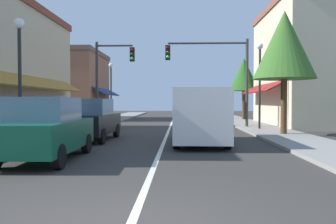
{
  "coord_description": "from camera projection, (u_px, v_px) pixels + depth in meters",
  "views": [
    {
      "loc": [
        0.66,
        -4.38,
        1.65
      ],
      "look_at": [
        -0.05,
        15.74,
        1.05
      ],
      "focal_mm": 37.21,
      "sensor_mm": 36.0,
      "label": 1
    }
  ],
  "objects": [
    {
      "name": "sidewalk_right",
      "position": [
        256.0,
        127.0,
        22.23
      ],
      "size": [
        2.6,
        56.0,
        0.12
      ],
      "primitive_type": "cube",
      "color": "gray",
      "rests_on": "ground"
    },
    {
      "name": "sidewalk_left",
      "position": [
        86.0,
        126.0,
        22.62
      ],
      "size": [
        2.6,
        56.0,
        0.12
      ],
      "primitive_type": "cube",
      "color": "gray",
      "rests_on": "ground"
    },
    {
      "name": "street_lamp_left_near",
      "position": [
        20.0,
        60.0,
        11.97
      ],
      "size": [
        0.36,
        0.36,
        4.52
      ],
      "color": "black",
      "rests_on": "ground"
    },
    {
      "name": "storefront_right_block",
      "position": [
        301.0,
        66.0,
        23.99
      ],
      "size": [
        5.7,
        10.2,
        8.28
      ],
      "color": "beige",
      "rests_on": "ground"
    },
    {
      "name": "van_in_lane",
      "position": [
        200.0,
        114.0,
        13.66
      ],
      "size": [
        2.08,
        5.22,
        2.12
      ],
      "rotation": [
        0.0,
        0.0,
        -0.02
      ],
      "color": "silver",
      "rests_on": "ground"
    },
    {
      "name": "tree_right_near",
      "position": [
        284.0,
        45.0,
        16.52
      ],
      "size": [
        2.95,
        2.95,
        5.98
      ],
      "color": "#4C331E",
      "rests_on": "ground"
    },
    {
      "name": "street_lamp_right_mid",
      "position": [
        260.0,
        72.0,
        19.7
      ],
      "size": [
        0.36,
        0.36,
        4.97
      ],
      "color": "black",
      "rests_on": "ground"
    },
    {
      "name": "parked_car_second_left",
      "position": [
        91.0,
        120.0,
        14.81
      ],
      "size": [
        1.86,
        4.14,
        1.77
      ],
      "rotation": [
        0.0,
        0.0,
        -0.02
      ],
      "color": "black",
      "rests_on": "ground"
    },
    {
      "name": "traffic_signal_left_corner",
      "position": [
        109.0,
        71.0,
        22.67
      ],
      "size": [
        2.6,
        0.5,
        5.55
      ],
      "color": "#333333",
      "rests_on": "ground"
    },
    {
      "name": "parked_car_nearest_left",
      "position": [
        46.0,
        129.0,
        9.75
      ],
      "size": [
        1.86,
        4.14,
        1.77
      ],
      "rotation": [
        0.0,
        0.0,
        0.02
      ],
      "color": "#0F4C33",
      "rests_on": "ground"
    },
    {
      "name": "tree_right_far",
      "position": [
        244.0,
        75.0,
        30.42
      ],
      "size": [
        2.6,
        2.6,
        5.47
      ],
      "color": "#4C331E",
      "rests_on": "ground"
    },
    {
      "name": "traffic_signal_mast_arm",
      "position": [
        218.0,
        67.0,
        21.52
      ],
      "size": [
        5.15,
        0.5,
        5.53
      ],
      "color": "#333333",
      "rests_on": "ground"
    },
    {
      "name": "street_lamp_left_far",
      "position": [
        111.0,
        82.0,
        28.06
      ],
      "size": [
        0.36,
        0.36,
        4.76
      ],
      "color": "black",
      "rests_on": "ground"
    },
    {
      "name": "ground_plane",
      "position": [
        170.0,
        127.0,
        22.43
      ],
      "size": [
        80.0,
        80.0,
        0.0
      ],
      "primitive_type": "plane",
      "color": "#33302D"
    },
    {
      "name": "lane_center_stripe",
      "position": [
        170.0,
        127.0,
        22.43
      ],
      "size": [
        0.14,
        52.0,
        0.01
      ],
      "primitive_type": "cube",
      "color": "silver",
      "rests_on": "ground"
    },
    {
      "name": "storefront_far_left",
      "position": [
        70.0,
        86.0,
        32.66
      ],
      "size": [
        7.2,
        8.2,
        6.31
      ],
      "color": "#8E5B42",
      "rests_on": "ground"
    }
  ]
}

